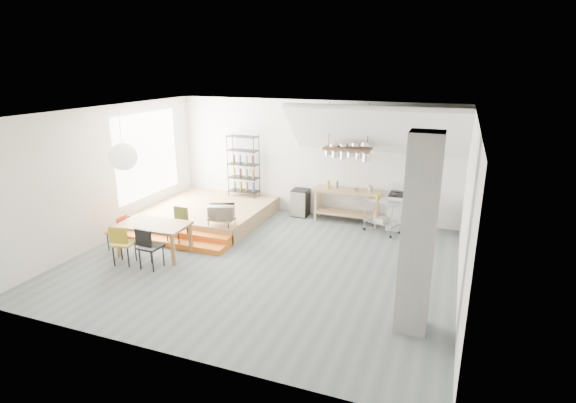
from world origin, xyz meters
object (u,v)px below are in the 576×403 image
at_px(stove, 400,211).
at_px(mini_fridge, 300,203).
at_px(rolling_cart, 383,212).
at_px(dining_table, 154,227).

bearing_deg(stove, mini_fridge, 179.08).
bearing_deg(rolling_cart, dining_table, -120.41).
xyz_separation_m(dining_table, mini_fridge, (2.16, 3.72, -0.27)).
relative_size(dining_table, rolling_cart, 1.64).
xyz_separation_m(rolling_cart, mini_fridge, (-2.38, 0.50, -0.16)).
bearing_deg(rolling_cart, mini_fridge, -167.63).
bearing_deg(dining_table, rolling_cart, 32.57).
height_order(dining_table, mini_fridge, mini_fridge).
bearing_deg(mini_fridge, stove, -0.92).
distance_m(dining_table, mini_fridge, 4.30).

